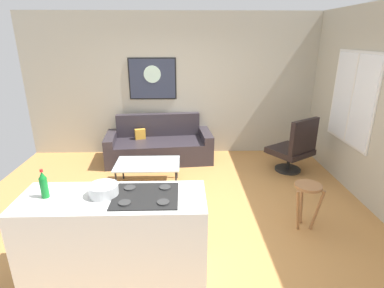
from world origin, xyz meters
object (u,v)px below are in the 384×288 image
(coffee_table, at_px, (148,165))
(wall_painting, at_px, (152,79))
(couch, at_px, (159,146))
(bar_stool, at_px, (307,194))
(armchair, at_px, (295,148))
(mixing_bowl, at_px, (104,190))
(soda_bottle, at_px, (44,185))

(coffee_table, distance_m, wall_painting, 1.95)
(couch, distance_m, bar_stool, 3.12)
(armchair, distance_m, wall_painting, 3.00)
(couch, bearing_deg, armchair, -15.44)
(armchair, relative_size, mixing_bowl, 3.75)
(bar_stool, bearing_deg, couch, 130.70)
(couch, xyz_separation_m, bar_stool, (2.03, -2.36, 0.20))
(couch, relative_size, soda_bottle, 7.53)
(armchair, bearing_deg, couch, 164.56)
(couch, height_order, soda_bottle, soda_bottle)
(couch, height_order, bar_stool, couch)
(mixing_bowl, bearing_deg, coffee_table, 85.52)
(coffee_table, bearing_deg, soda_bottle, -108.70)
(soda_bottle, bearing_deg, coffee_table, 71.30)
(couch, distance_m, coffee_table, 1.15)
(soda_bottle, bearing_deg, armchair, 37.39)
(coffee_table, bearing_deg, bar_stool, -29.86)
(soda_bottle, xyz_separation_m, mixing_bowl, (0.53, 0.02, -0.07))
(coffee_table, bearing_deg, armchair, 10.11)
(soda_bottle, bearing_deg, mixing_bowl, 2.33)
(armchair, height_order, mixing_bowl, mixing_bowl)
(soda_bottle, bearing_deg, bar_stool, 15.89)
(couch, bearing_deg, mixing_bowl, -94.71)
(couch, height_order, wall_painting, wall_painting)
(mixing_bowl, bearing_deg, couch, 85.29)
(bar_stool, distance_m, soda_bottle, 2.99)
(bar_stool, xyz_separation_m, wall_painting, (-2.15, 2.78, 1.07))
(couch, height_order, armchair, armchair)
(mixing_bowl, distance_m, wall_painting, 3.61)
(armchair, bearing_deg, soda_bottle, -142.61)
(couch, distance_m, wall_painting, 1.34)
(coffee_table, relative_size, mixing_bowl, 3.78)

